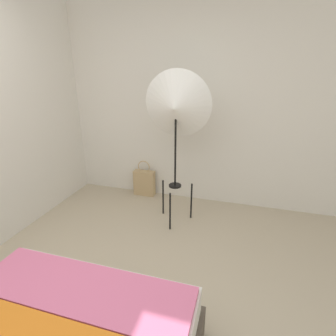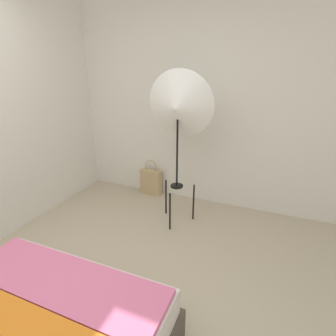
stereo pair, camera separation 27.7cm
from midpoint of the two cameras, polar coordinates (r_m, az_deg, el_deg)
name	(u,v)px [view 2 (the right image)]	position (r m, az deg, el deg)	size (l,w,h in m)	color
wall_back	(183,105)	(3.49, 5.73, 13.53)	(8.00, 0.05, 2.60)	silver
wall_side_left	(6,113)	(3.18, -29.71, 10.27)	(0.05, 8.00, 2.60)	silver
photo_umbrella	(178,108)	(2.80, 5.04, 12.89)	(0.74, 0.37, 1.74)	black
tote_bag	(151,182)	(3.83, -1.64, -3.01)	(0.30, 0.11, 0.52)	tan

